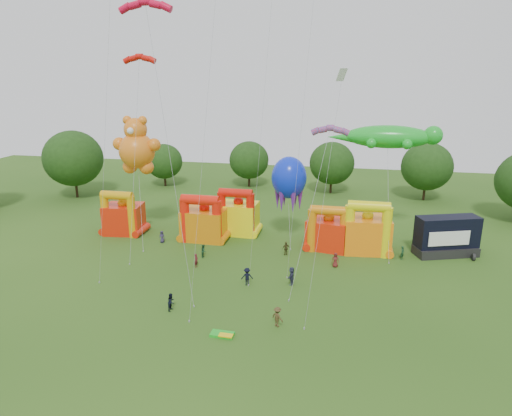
% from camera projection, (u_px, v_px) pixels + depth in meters
% --- Properties ---
extents(ground, '(160.00, 160.00, 0.00)m').
position_uv_depth(ground, '(196.00, 361.00, 35.59)').
color(ground, '#274C15').
rests_on(ground, ground).
extents(tree_ring, '(122.48, 124.57, 12.07)m').
position_uv_depth(tree_ring, '(181.00, 283.00, 34.62)').
color(tree_ring, '#352314').
rests_on(tree_ring, ground).
extents(bouncy_castle_0, '(5.46, 4.59, 6.38)m').
position_uv_depth(bouncy_castle_0, '(123.00, 217.00, 63.46)').
color(bouncy_castle_0, red).
rests_on(bouncy_castle_0, ground).
extents(bouncy_castle_1, '(5.75, 4.65, 6.52)m').
position_uv_depth(bouncy_castle_1, '(204.00, 222.00, 61.11)').
color(bouncy_castle_1, orange).
rests_on(bouncy_castle_1, ground).
extents(bouncy_castle_2, '(5.31, 4.33, 6.75)m').
position_uv_depth(bouncy_castle_2, '(238.00, 216.00, 63.32)').
color(bouncy_castle_2, '#FFEE0D').
rests_on(bouncy_castle_2, ground).
extents(bouncy_castle_3, '(5.70, 4.90, 6.03)m').
position_uv_depth(bouncy_castle_3, '(328.00, 232.00, 57.83)').
color(bouncy_castle_3, red).
rests_on(bouncy_castle_3, ground).
extents(bouncy_castle_4, '(6.02, 5.01, 6.94)m').
position_uv_depth(bouncy_castle_4, '(367.00, 232.00, 56.76)').
color(bouncy_castle_4, orange).
rests_on(bouncy_castle_4, ground).
extents(stage_trailer, '(8.07, 5.19, 4.93)m').
position_uv_depth(stage_trailer, '(447.00, 236.00, 55.88)').
color(stage_trailer, black).
rests_on(stage_trailer, ground).
extents(teddy_bear_kite, '(6.70, 8.77, 16.40)m').
position_uv_depth(teddy_bear_kite, '(139.00, 180.00, 59.91)').
color(teddy_bear_kite, orange).
rests_on(teddy_bear_kite, ground).
extents(gecko_kite, '(14.32, 11.08, 15.43)m').
position_uv_depth(gecko_kite, '(388.00, 160.00, 57.41)').
color(gecko_kite, green).
rests_on(gecko_kite, ground).
extents(octopus_kite, '(4.55, 5.61, 11.51)m').
position_uv_depth(octopus_kite, '(289.00, 186.00, 58.90)').
color(octopus_kite, '#0E27D5').
rests_on(octopus_kite, ground).
extents(parafoil_kites, '(27.02, 16.53, 29.15)m').
position_uv_depth(parafoil_kites, '(208.00, 171.00, 45.45)').
color(parafoil_kites, red).
rests_on(parafoil_kites, ground).
extents(diamond_kites, '(25.05, 17.51, 39.72)m').
position_uv_depth(diamond_kites, '(233.00, 120.00, 44.08)').
color(diamond_kites, red).
rests_on(diamond_kites, ground).
extents(folded_kite_bundle, '(2.03, 1.15, 0.31)m').
position_uv_depth(folded_kite_bundle, '(223.00, 335.00, 38.91)').
color(folded_kite_bundle, green).
rests_on(folded_kite_bundle, ground).
extents(spectator_0, '(0.79, 0.52, 1.61)m').
position_uv_depth(spectator_0, '(162.00, 237.00, 60.36)').
color(spectator_0, '#2D2844').
rests_on(spectator_0, ground).
extents(spectator_1, '(0.48, 0.65, 1.64)m').
position_uv_depth(spectator_1, '(196.00, 260.00, 52.67)').
color(spectator_1, '#54181D').
rests_on(spectator_1, ground).
extents(spectator_2, '(0.69, 0.85, 1.64)m').
position_uv_depth(spectator_2, '(204.00, 251.00, 55.51)').
color(spectator_2, '#1A4224').
rests_on(spectator_2, ground).
extents(spectator_3, '(1.41, 1.03, 1.95)m').
position_uv_depth(spectator_3, '(247.00, 277.00, 48.10)').
color(spectator_3, black).
rests_on(spectator_3, ground).
extents(spectator_4, '(1.09, 0.87, 1.74)m').
position_uv_depth(spectator_4, '(286.00, 248.00, 56.14)').
color(spectator_4, '#413B1A').
rests_on(spectator_4, ground).
extents(spectator_5, '(0.63, 1.83, 1.96)m').
position_uv_depth(spectator_5, '(292.00, 276.00, 48.28)').
color(spectator_5, '#2B2E48').
rests_on(spectator_5, ground).
extents(spectator_6, '(0.86, 0.58, 1.74)m').
position_uv_depth(spectator_6, '(335.00, 260.00, 52.64)').
color(spectator_6, maroon).
rests_on(spectator_6, ground).
extents(spectator_7, '(0.65, 0.73, 1.68)m').
position_uv_depth(spectator_7, '(402.00, 253.00, 54.85)').
color(spectator_7, '#183D21').
rests_on(spectator_7, ground).
extents(spectator_8, '(0.76, 0.92, 1.73)m').
position_uv_depth(spectator_8, '(171.00, 302.00, 42.99)').
color(spectator_8, black).
rests_on(spectator_8, ground).
extents(spectator_9, '(1.39, 1.25, 1.87)m').
position_uv_depth(spectator_9, '(277.00, 317.00, 40.19)').
color(spectator_9, '#44361B').
rests_on(spectator_9, ground).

